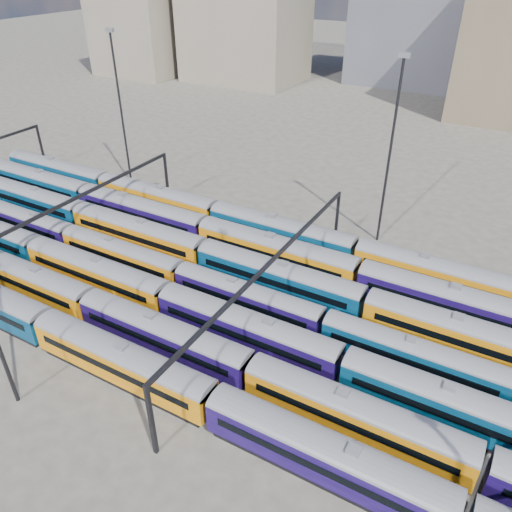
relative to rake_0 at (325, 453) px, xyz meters
The scene contains 12 objects.
ground 27.62m from the rake_0, 146.93° to the left, with size 500.00×500.00×0.00m, color #413D37.
rake_0 is the anchor object (origin of this frame).
rake_1 30.80m from the rake_0, behind, with size 123.85×3.02×5.09m.
rake_2 35.66m from the rake_0, 163.71° to the left, with size 148.01×3.09×5.21m.
rake_3 29.46m from the rake_0, 149.39° to the left, with size 113.15×2.76×4.64m.
rake_4 41.51m from the rake_0, 151.20° to the left, with size 108.68×3.18×5.37m.
rake_5 30.46m from the rake_0, 124.85° to the left, with size 112.34×3.29×5.55m.
rake_6 35.65m from the rake_0, 122.69° to the left, with size 109.20×3.20×5.39m.
gantry_1 45.76m from the rake_0, 160.78° to the left, with size 0.35×40.35×8.03m.
gantry_2 20.29m from the rake_0, 130.99° to the left, with size 0.35×40.35×8.03m.
mast_1 65.64m from the rake_0, 145.10° to the left, with size 1.40×0.50×25.60m.
mast_3 41.38m from the rake_0, 101.64° to the left, with size 1.40×0.50×25.60m.
Camera 1 is at (30.63, -39.28, 36.46)m, focal length 35.00 mm.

